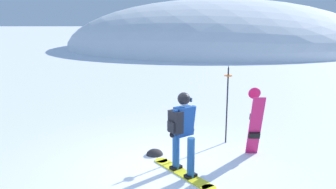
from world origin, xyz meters
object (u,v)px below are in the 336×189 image
object	(u,v)px
snowboarder_main	(182,132)
rock_dark	(155,155)
piste_marker_near	(227,100)
spare_snowboard	(255,123)

from	to	relation	value
snowboarder_main	rock_dark	xyz separation A→B (m)	(-0.59, 1.02, -0.92)
piste_marker_near	snowboarder_main	bearing A→B (deg)	-124.07
snowboarder_main	rock_dark	size ratio (longest dim) A/B	4.34
spare_snowboard	rock_dark	distance (m)	2.43
snowboarder_main	piste_marker_near	xyz separation A→B (m)	(1.22, 1.80, 0.22)
spare_snowboard	piste_marker_near	world-z (taller)	piste_marker_near
snowboarder_main	rock_dark	world-z (taller)	snowboarder_main
spare_snowboard	rock_dark	xyz separation A→B (m)	(-2.29, 0.10, -0.81)
snowboarder_main	spare_snowboard	xyz separation A→B (m)	(1.70, 0.92, -0.11)
spare_snowboard	piste_marker_near	bearing A→B (deg)	119.06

